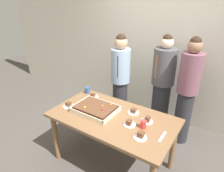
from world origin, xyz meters
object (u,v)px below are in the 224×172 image
object	(u,v)px
plated_slice_near_left	(129,123)
plated_slice_center_front	(147,120)
person_green_shirt_behind	(120,80)
drink_cup_middle	(87,90)
person_striped_tie_right	(187,91)
plated_slice_far_left	(141,136)
person_serving_front	(162,84)
plated_slice_center_back	(133,111)
drink_cup_nearest	(143,124)
plated_slice_far_right	(93,96)
sheet_cake	(95,109)
plated_slice_near_right	(68,105)
party_table	(113,123)
cake_server_utensil	(162,137)

from	to	relation	value
plated_slice_near_left	plated_slice_center_front	world-z (taller)	plated_slice_center_front
person_green_shirt_behind	drink_cup_middle	bearing A→B (deg)	-33.89
plated_slice_center_front	drink_cup_middle	world-z (taller)	drink_cup_middle
person_green_shirt_behind	person_striped_tie_right	world-z (taller)	person_striped_tie_right
plated_slice_far_left	plated_slice_center_front	world-z (taller)	plated_slice_center_front
person_green_shirt_behind	person_serving_front	bearing A→B (deg)	99.49
plated_slice_center_front	person_serving_front	xyz separation A→B (m)	(-0.20, 1.03, 0.05)
plated_slice_center_back	person_green_shirt_behind	bearing A→B (deg)	131.91
drink_cup_nearest	plated_slice_far_right	bearing A→B (deg)	163.67
sheet_cake	drink_cup_nearest	distance (m)	0.70
drink_cup_middle	sheet_cake	bearing A→B (deg)	-39.44
person_green_shirt_behind	person_striped_tie_right	bearing A→B (deg)	85.59
plated_slice_near_left	plated_slice_near_right	xyz separation A→B (m)	(-0.92, -0.09, -0.00)
plated_slice_near_left	drink_cup_middle	xyz separation A→B (m)	(-0.97, 0.38, 0.03)
plated_slice_near_right	plated_slice_near_left	bearing A→B (deg)	5.61
plated_slice_center_front	plated_slice_center_back	distance (m)	0.25
party_table	drink_cup_middle	bearing A→B (deg)	154.10
plated_slice_near_left	cake_server_utensil	world-z (taller)	plated_slice_near_left
party_table	cake_server_utensil	distance (m)	0.69
sheet_cake	person_green_shirt_behind	size ratio (longest dim) A/B	0.34
sheet_cake	person_serving_front	world-z (taller)	person_serving_front
person_serving_front	plated_slice_center_front	bearing A→B (deg)	33.47
plated_slice_center_front	party_table	bearing A→B (deg)	-161.97
plated_slice_center_front	plated_slice_center_back	world-z (taller)	plated_slice_center_front
sheet_cake	plated_slice_center_back	bearing A→B (deg)	27.45
plated_slice_far_left	person_serving_front	world-z (taller)	person_serving_front
party_table	plated_slice_center_front	xyz separation A→B (m)	(0.42, 0.14, 0.12)
party_table	person_green_shirt_behind	size ratio (longest dim) A/B	0.98
plated_slice_far_left	plated_slice_far_right	world-z (taller)	plated_slice_far_left
person_green_shirt_behind	person_striped_tie_right	size ratio (longest dim) A/B	0.96
plated_slice_center_front	person_green_shirt_behind	xyz separation A→B (m)	(-0.87, 0.79, 0.06)
sheet_cake	drink_cup_middle	bearing A→B (deg)	140.56
plated_slice_far_left	plated_slice_center_back	world-z (taller)	plated_slice_far_left
plated_slice_far_left	cake_server_utensil	xyz separation A→B (m)	(0.20, 0.14, -0.02)
drink_cup_nearest	cake_server_utensil	xyz separation A→B (m)	(0.25, -0.03, -0.05)
person_striped_tie_right	cake_server_utensil	bearing A→B (deg)	42.73
plated_slice_center_front	person_serving_front	distance (m)	1.05
plated_slice_near_right	drink_cup_nearest	size ratio (longest dim) A/B	1.50
party_table	person_striped_tie_right	world-z (taller)	person_striped_tie_right
plated_slice_near_left	drink_cup_nearest	distance (m)	0.17
party_table	plated_slice_near_left	xyz separation A→B (m)	(0.27, -0.04, 0.12)
party_table	sheet_cake	world-z (taller)	sheet_cake
person_serving_front	party_table	bearing A→B (deg)	11.89
plated_slice_center_front	drink_cup_middle	distance (m)	1.14
plated_slice_far_right	person_striped_tie_right	bearing A→B (deg)	32.61
sheet_cake	person_striped_tie_right	distance (m)	1.41
plated_slice_center_front	drink_cup_middle	bearing A→B (deg)	169.73
plated_slice_far_right	plated_slice_far_left	bearing A→B (deg)	-24.19
party_table	plated_slice_far_left	size ratio (longest dim) A/B	10.78
plated_slice_near_left	plated_slice_center_front	xyz separation A→B (m)	(0.15, 0.18, 0.00)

